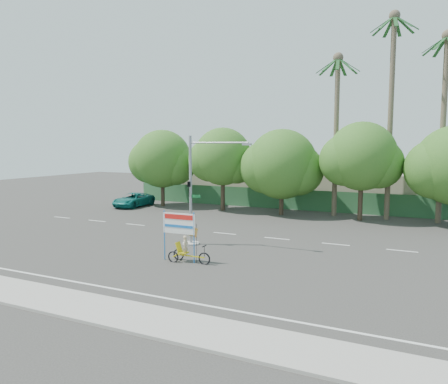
% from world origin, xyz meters
% --- Properties ---
extents(ground, '(120.00, 120.00, 0.00)m').
position_xyz_m(ground, '(0.00, 0.00, 0.00)').
color(ground, '#33302D').
rests_on(ground, ground).
extents(sidewalk_near, '(50.00, 2.40, 0.12)m').
position_xyz_m(sidewalk_near, '(0.00, -7.50, 0.06)').
color(sidewalk_near, gray).
rests_on(sidewalk_near, ground).
extents(fence, '(38.00, 0.08, 2.00)m').
position_xyz_m(fence, '(0.00, 21.50, 1.00)').
color(fence, '#336B3D').
rests_on(fence, ground).
extents(building_left, '(12.00, 8.00, 4.00)m').
position_xyz_m(building_left, '(-10.00, 26.00, 2.00)').
color(building_left, '#B6A891').
rests_on(building_left, ground).
extents(building_right, '(14.00, 8.00, 3.60)m').
position_xyz_m(building_right, '(8.00, 26.00, 1.80)').
color(building_right, '#B6A891').
rests_on(building_right, ground).
extents(tree_far_left, '(7.14, 6.00, 7.96)m').
position_xyz_m(tree_far_left, '(-14.05, 18.00, 4.76)').
color(tree_far_left, '#473828').
rests_on(tree_far_left, ground).
extents(tree_left, '(6.66, 5.60, 8.07)m').
position_xyz_m(tree_left, '(-7.05, 18.00, 5.06)').
color(tree_left, '#473828').
rests_on(tree_left, ground).
extents(tree_center, '(7.62, 6.40, 7.85)m').
position_xyz_m(tree_center, '(-1.05, 18.00, 4.47)').
color(tree_center, '#473828').
rests_on(tree_center, ground).
extents(tree_right, '(6.90, 5.80, 8.36)m').
position_xyz_m(tree_right, '(5.95, 18.00, 5.24)').
color(tree_right, '#473828').
rests_on(tree_right, ground).
extents(palm_tall, '(3.73, 3.79, 17.45)m').
position_xyz_m(palm_tall, '(8.00, 19.50, 10.46)').
color(palm_tall, '#70604C').
rests_on(palm_tall, ground).
extents(palm_mid, '(3.73, 3.79, 15.45)m').
position_xyz_m(palm_mid, '(12.00, 19.50, 9.40)').
color(palm_mid, '#70604C').
rests_on(palm_mid, ground).
extents(palm_short, '(3.73, 3.79, 14.45)m').
position_xyz_m(palm_short, '(3.50, 19.50, 8.86)').
color(palm_short, '#70604C').
rests_on(palm_short, ground).
extents(traffic_signal, '(4.72, 1.10, 7.00)m').
position_xyz_m(traffic_signal, '(-2.20, 3.98, 2.92)').
color(traffic_signal, gray).
rests_on(traffic_signal, ground).
extents(trike_billboard, '(2.90, 0.67, 2.84)m').
position_xyz_m(trike_billboard, '(-0.70, 0.07, 1.14)').
color(trike_billboard, black).
rests_on(trike_billboard, ground).
extents(pickup_truck, '(2.51, 5.18, 1.42)m').
position_xyz_m(pickup_truck, '(-16.50, 16.27, 0.71)').
color(pickup_truck, '#0F6E67').
rests_on(pickup_truck, ground).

